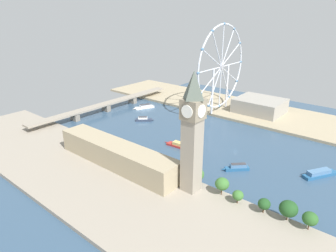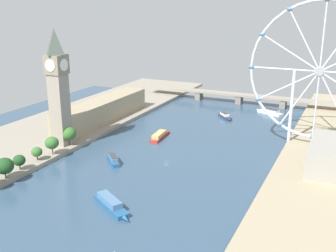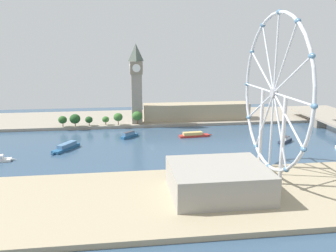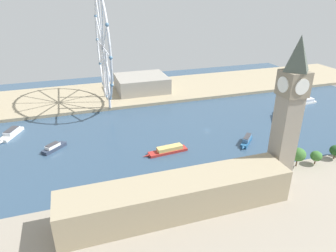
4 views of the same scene
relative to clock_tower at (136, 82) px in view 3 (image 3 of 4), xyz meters
name	(u,v)px [view 3 (image 3 of 4)]	position (x,y,z in m)	size (l,w,h in m)	color
ground_plane	(152,146)	(82.31, 8.40, -47.25)	(399.71, 399.71, 0.00)	#334C66
riverbank_left	(143,118)	(-32.54, 8.40, -45.75)	(90.00, 520.00, 3.00)	gray
riverbank_right	(169,199)	(197.17, 8.40, -45.75)	(90.00, 520.00, 3.00)	tan
clock_tower	(136,82)	(0.00, 0.00, 0.00)	(13.88, 13.88, 84.96)	gray
parliament_block	(196,111)	(-9.18, 67.99, -35.02)	(22.00, 119.97, 18.45)	tan
tree_row_embankment	(101,118)	(8.03, -38.50, -36.15)	(14.25, 87.58, 14.18)	#513823
ferris_wheel	(274,94)	(170.03, 79.36, 9.84)	(103.41, 3.20, 105.73)	silver
riverside_hall	(218,180)	(196.29, 37.15, -35.91)	(47.63, 55.24, 16.67)	gray
tour_boat_0	(66,147)	(84.10, -64.69, -44.89)	(32.03, 21.88, 5.61)	#235684
tour_boat_1	(194,135)	(55.94, 51.86, -45.25)	(9.36, 33.98, 4.77)	#B22D28
tour_boat_3	(285,140)	(86.43, 130.27, -45.20)	(17.92, 19.13, 5.13)	#2D384C
tour_boat_4	(130,135)	(50.57, -9.75, -44.81)	(18.84, 18.89, 5.86)	#235684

